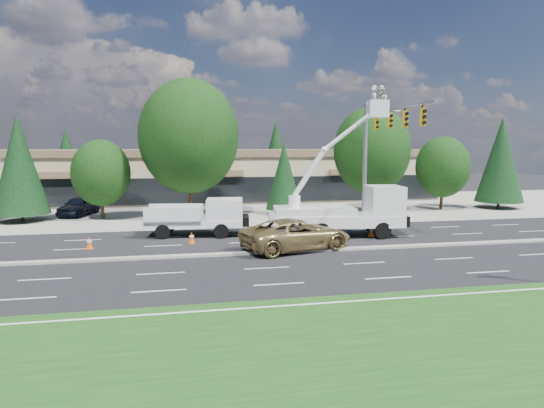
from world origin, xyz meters
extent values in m
plane|color=black|center=(0.00, 0.00, 0.00)|extent=(140.00, 140.00, 0.00)
cube|color=gray|center=(0.00, 20.00, 0.01)|extent=(140.00, 22.00, 0.01)
cube|color=#164212|center=(0.00, -13.00, 0.01)|extent=(140.00, 10.00, 0.01)
cube|color=gray|center=(0.00, 0.00, 0.06)|extent=(120.00, 0.55, 0.12)
cube|color=tan|center=(0.00, 30.00, 2.50)|extent=(50.00, 15.00, 5.00)
cube|color=brown|center=(0.00, 30.00, 5.15)|extent=(50.40, 15.40, 0.70)
cube|color=black|center=(0.00, 22.45, 1.50)|extent=(48.00, 0.12, 2.60)
cylinder|color=#332114|center=(-16.00, 15.00, 0.40)|extent=(0.26, 0.26, 0.80)
cone|color=black|center=(-16.00, 15.00, 4.47)|extent=(4.22, 4.22, 7.71)
cylinder|color=#332114|center=(-10.00, 15.00, 1.04)|extent=(0.28, 0.28, 2.08)
ellipsoid|color=black|center=(-10.00, 15.00, 3.75)|extent=(4.61, 4.61, 5.30)
cylinder|color=#332114|center=(-3.00, 15.00, 1.85)|extent=(0.28, 0.28, 3.69)
ellipsoid|color=black|center=(-3.00, 15.00, 6.66)|extent=(8.20, 8.20, 9.43)
cylinder|color=#332114|center=(5.00, 15.00, 0.40)|extent=(0.26, 0.26, 0.80)
cone|color=black|center=(5.00, 15.00, 3.32)|extent=(3.14, 3.14, 5.73)
cylinder|color=#332114|center=(13.00, 15.00, 1.52)|extent=(0.28, 0.28, 3.05)
ellipsoid|color=black|center=(13.00, 15.00, 5.51)|extent=(6.78, 6.78, 7.79)
cylinder|color=#332114|center=(20.00, 15.00, 1.10)|extent=(0.28, 0.28, 2.20)
ellipsoid|color=black|center=(20.00, 15.00, 3.96)|extent=(4.88, 4.88, 5.61)
cylinder|color=#332114|center=(26.00, 15.00, 0.40)|extent=(0.26, 0.26, 0.80)
cone|color=black|center=(26.00, 15.00, 4.62)|extent=(4.37, 4.37, 7.98)
cylinder|color=#332114|center=(-18.00, 42.00, 0.40)|extent=(0.26, 0.26, 0.80)
cone|color=black|center=(-18.00, 42.00, 4.44)|extent=(4.20, 4.20, 7.67)
cylinder|color=#332114|center=(-4.00, 42.00, 0.40)|extent=(0.26, 0.26, 0.80)
cone|color=black|center=(-4.00, 42.00, 5.36)|extent=(5.07, 5.07, 9.26)
cylinder|color=#332114|center=(10.00, 42.00, 0.40)|extent=(0.26, 0.26, 0.80)
cone|color=black|center=(10.00, 42.00, 5.04)|extent=(4.76, 4.76, 8.70)
cylinder|color=#332114|center=(22.00, 42.00, 0.40)|extent=(0.26, 0.26, 0.80)
cone|color=black|center=(22.00, 42.00, 4.89)|extent=(4.63, 4.63, 8.45)
cylinder|color=gray|center=(10.00, 9.20, 4.50)|extent=(0.32, 0.32, 9.00)
cylinder|color=gray|center=(10.00, 4.20, 8.30)|extent=(0.20, 10.00, 0.20)
cylinder|color=gray|center=(11.30, 9.20, 8.60)|extent=(2.60, 0.12, 0.12)
cube|color=gold|center=(10.00, 7.20, 7.55)|extent=(0.32, 0.22, 1.05)
cube|color=gold|center=(10.00, 5.00, 7.55)|extent=(0.32, 0.22, 1.05)
cube|color=gold|center=(10.00, 2.80, 7.55)|extent=(0.32, 0.22, 1.05)
cube|color=gold|center=(10.00, 0.60, 7.55)|extent=(0.32, 0.22, 1.05)
cube|color=white|center=(-3.06, 6.20, 0.90)|extent=(6.58, 3.13, 0.47)
cube|color=white|center=(-1.07, 5.94, 1.63)|extent=(2.60, 2.55, 1.58)
cube|color=black|center=(-0.39, 5.85, 1.85)|extent=(0.35, 2.00, 1.05)
cube|color=white|center=(-4.18, 7.36, 1.42)|extent=(3.60, 0.78, 1.16)
cube|color=white|center=(-4.44, 5.37, 1.42)|extent=(3.60, 0.78, 1.16)
cube|color=white|center=(5.98, 4.20, 1.08)|extent=(8.90, 3.77, 0.75)
cube|color=white|center=(9.18, 3.75, 2.21)|extent=(2.49, 2.81, 2.15)
cube|color=black|center=(9.98, 3.63, 2.37)|extent=(0.39, 2.15, 1.29)
cube|color=white|center=(4.60, 4.40, 1.67)|extent=(5.47, 3.18, 0.54)
cylinder|color=white|center=(3.32, 4.58, 2.26)|extent=(0.75, 0.75, 0.86)
cube|color=white|center=(8.58, 3.83, 8.22)|extent=(1.31, 1.13, 1.16)
imported|color=beige|center=(8.35, 3.87, 8.66)|extent=(0.54, 0.73, 1.86)
imported|color=beige|center=(8.81, 3.80, 8.66)|extent=(0.82, 0.99, 1.86)
ellipsoid|color=white|center=(8.35, 3.87, 9.60)|extent=(0.28, 0.28, 0.19)
ellipsoid|color=white|center=(8.81, 3.80, 9.60)|extent=(0.28, 0.28, 0.19)
cube|color=#F45A07|center=(-9.15, 3.26, 0.01)|extent=(0.40, 0.40, 0.03)
cone|color=#F45A07|center=(-9.15, 3.26, 0.35)|extent=(0.36, 0.36, 0.70)
cylinder|color=white|center=(-9.15, 3.26, 0.42)|extent=(0.29, 0.29, 0.10)
cube|color=#F45A07|center=(-3.32, 3.67, 0.01)|extent=(0.40, 0.40, 0.03)
cone|color=#F45A07|center=(-3.32, 3.67, 0.35)|extent=(0.36, 0.36, 0.70)
cylinder|color=white|center=(-3.32, 3.67, 0.42)|extent=(0.29, 0.29, 0.10)
cube|color=#F45A07|center=(0.57, 3.16, 0.01)|extent=(0.40, 0.40, 0.03)
cone|color=#F45A07|center=(0.57, 3.16, 0.35)|extent=(0.36, 0.36, 0.70)
cylinder|color=white|center=(0.57, 3.16, 0.42)|extent=(0.29, 0.29, 0.10)
cube|color=#F45A07|center=(8.25, 3.61, 0.01)|extent=(0.40, 0.40, 0.03)
cone|color=#F45A07|center=(8.25, 3.61, 0.35)|extent=(0.36, 0.36, 0.70)
cylinder|color=white|center=(8.25, 3.61, 0.42)|extent=(0.29, 0.29, 0.10)
imported|color=#988049|center=(2.44, 0.60, 0.89)|extent=(6.94, 4.56, 1.77)
imported|color=black|center=(-12.26, 17.62, 0.84)|extent=(3.35, 5.27, 1.67)
imported|color=black|center=(0.00, 16.99, 0.75)|extent=(1.79, 4.60, 1.49)
camera|label=1|loc=(-4.29, -25.64, 5.84)|focal=32.00mm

